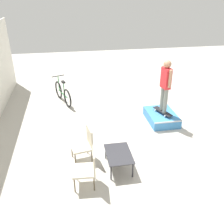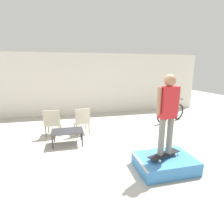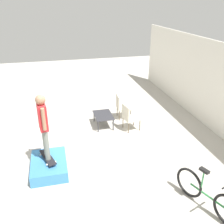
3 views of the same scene
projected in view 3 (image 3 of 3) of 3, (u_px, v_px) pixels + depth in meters
The scene contains 9 objects.
ground_plane at pixel (82, 144), 7.98m from camera, with size 24.00×24.00×0.00m, color #B7B2A8.
house_wall_back at pixel (217, 89), 8.34m from camera, with size 12.00×0.06×3.00m.
skate_ramp_box at pixel (49, 165), 6.73m from camera, with size 1.32×0.93×0.33m.
skateboard_on_ramp at pixel (48, 157), 6.66m from camera, with size 0.86×0.46×0.07m.
person_skater at pixel (43, 122), 6.22m from camera, with size 0.57×0.25×1.76m.
coffee_table at pixel (103, 116), 8.97m from camera, with size 0.95×0.64×0.44m.
patio_chair_left at pixel (121, 106), 9.53m from camera, with size 0.56×0.56×0.94m.
patio_chair_right at pixel (129, 116), 8.66m from camera, with size 0.60×0.60×0.94m.
bicycle at pixel (208, 195), 5.40m from camera, with size 1.66×0.72×1.00m.
Camera 3 is at (6.85, -0.67, 4.28)m, focal length 40.00 mm.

